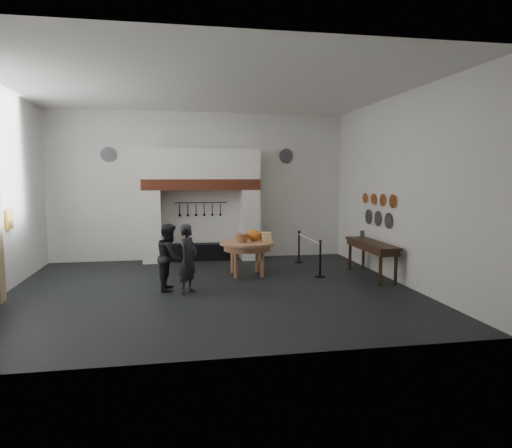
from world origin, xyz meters
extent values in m
cube|color=black|center=(0.00, 0.00, 0.00)|extent=(9.00, 8.00, 0.02)
cube|color=silver|center=(0.00, 0.00, 4.50)|extent=(9.00, 8.00, 0.02)
cube|color=silver|center=(0.00, 4.00, 2.25)|extent=(9.00, 0.02, 4.50)
cube|color=silver|center=(0.00, -4.00, 2.25)|extent=(9.00, 0.02, 4.50)
cube|color=silver|center=(4.50, 0.00, 2.25)|extent=(0.02, 8.00, 4.50)
cube|color=silver|center=(-1.48, 3.65, 1.07)|extent=(0.55, 0.70, 2.15)
cube|color=silver|center=(1.48, 3.65, 1.07)|extent=(0.55, 0.70, 2.15)
cube|color=#9E442B|center=(0.00, 3.65, 2.31)|extent=(3.50, 0.72, 0.32)
cube|color=silver|center=(0.00, 3.65, 2.92)|extent=(3.50, 0.70, 0.90)
cube|color=black|center=(0.00, 3.72, 0.25)|extent=(1.90, 0.45, 0.50)
cylinder|color=black|center=(0.00, 3.92, 1.75)|extent=(1.60, 0.02, 0.02)
cube|color=gold|center=(-4.45, 0.80, 1.60)|extent=(0.05, 0.34, 0.44)
cylinder|color=#B17A53|center=(1.03, 1.37, 0.84)|extent=(1.43, 1.43, 0.07)
ellipsoid|color=orange|center=(1.23, 1.47, 1.03)|extent=(0.36, 0.36, 0.31)
cube|color=#F1D390|center=(1.53, 1.32, 0.99)|extent=(0.22, 0.22, 0.24)
cube|color=#E4E488|center=(1.51, 1.62, 0.97)|extent=(0.18, 0.18, 0.20)
cone|color=#925635|center=(0.88, 1.22, 0.98)|extent=(0.32, 0.32, 0.22)
ellipsoid|color=#AC813D|center=(0.93, 1.72, 0.94)|extent=(0.31, 0.18, 0.13)
imported|color=black|center=(-0.53, -0.25, 0.77)|extent=(0.60, 0.67, 1.53)
imported|color=black|center=(-0.93, 0.15, 0.75)|extent=(0.63, 0.77, 1.50)
cube|color=#331D12|center=(4.10, 0.57, 0.87)|extent=(0.55, 2.20, 0.06)
cylinder|color=#4B4B50|center=(4.10, 1.17, 1.01)|extent=(0.12, 0.12, 0.22)
cylinder|color=#C6662D|center=(4.46, 0.20, 1.95)|extent=(0.03, 0.34, 0.34)
cylinder|color=#C6662D|center=(4.46, 0.75, 1.95)|extent=(0.03, 0.32, 0.32)
cylinder|color=#C6662D|center=(4.46, 1.30, 1.95)|extent=(0.03, 0.30, 0.30)
cylinder|color=#C6662D|center=(4.46, 1.85, 1.95)|extent=(0.03, 0.28, 0.28)
cylinder|color=#4C4C51|center=(4.46, 0.40, 1.45)|extent=(0.03, 0.40, 0.40)
cylinder|color=#4C4C51|center=(4.46, 1.00, 1.45)|extent=(0.03, 0.40, 0.40)
cylinder|color=#4C4C51|center=(4.46, 1.60, 1.45)|extent=(0.03, 0.40, 0.40)
cylinder|color=#4C4C51|center=(-2.70, 3.96, 3.20)|extent=(0.44, 0.03, 0.44)
cylinder|color=#4C4C51|center=(2.70, 3.96, 3.20)|extent=(0.44, 0.03, 0.44)
cylinder|color=black|center=(2.82, 0.77, 0.45)|extent=(0.05, 0.05, 0.90)
cylinder|color=black|center=(2.82, 2.77, 0.45)|extent=(0.05, 0.05, 0.90)
cylinder|color=silver|center=(2.82, 1.77, 0.85)|extent=(0.04, 2.00, 0.04)
camera|label=1|loc=(-0.82, -10.17, 2.56)|focal=32.00mm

